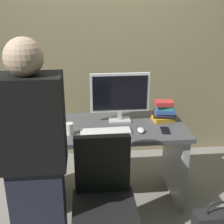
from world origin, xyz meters
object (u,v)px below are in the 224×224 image
monitor (120,95)px  keyboard (106,132)px  cell_phone (165,130)px  person_at_desk (35,167)px  cup_by_monitor (53,118)px  book_stack (164,112)px  cup_near_keyboard (70,129)px  desk (111,149)px  mouse (141,130)px  office_chair (104,210)px

monitor → keyboard: (-0.15, -0.25, -0.25)m
monitor → cell_phone: 0.52m
keyboard → person_at_desk: bearing=-127.9°
cup_by_monitor → book_stack: book_stack is taller
cup_near_keyboard → keyboard: bearing=0.6°
cup_by_monitor → book_stack: size_ratio=0.40×
cup_near_keyboard → book_stack: book_stack is taller
cup_near_keyboard → cup_by_monitor: size_ratio=1.10×
person_at_desk → cup_near_keyboard: size_ratio=16.44×
desk → keyboard: bearing=-113.7°
desk → keyboard: 0.30m
book_stack → desk: bearing=-171.3°
desk → mouse: bearing=-34.1°
monitor → cup_near_keyboard: 0.56m
desk → book_stack: book_stack is taller
book_stack → cup_by_monitor: bearing=178.0°
person_at_desk → monitor: 1.13m
person_at_desk → cup_by_monitor: person_at_desk is taller
cup_near_keyboard → cup_by_monitor: (-0.16, 0.26, -0.00)m
desk → cup_by_monitor: bearing=168.0°
book_stack → mouse: bearing=-137.5°
monitor → book_stack: (0.41, -0.03, -0.17)m
cup_near_keyboard → office_chair: bearing=-67.7°
monitor → book_stack: monitor is taller
keyboard → desk: bearing=64.8°
mouse → cup_by_monitor: 0.82m
office_chair → mouse: bearing=58.2°
monitor → cup_by_monitor: size_ratio=5.96×
book_stack → cell_phone: 0.25m
keyboard → cup_near_keyboard: 0.31m
keyboard → cell_phone: 0.52m
person_at_desk → monitor: (0.64, 0.92, 0.17)m
mouse → book_stack: book_stack is taller
keyboard → book_stack: 0.61m
office_chair → keyboard: bearing=84.5°
office_chair → keyboard: office_chair is taller
cup_near_keyboard → book_stack: 0.90m
office_chair → cell_phone: 0.89m
cup_near_keyboard → book_stack: size_ratio=0.44×
person_at_desk → cell_phone: person_at_desk is taller
cup_by_monitor → cell_phone: (0.98, -0.27, -0.04)m
person_at_desk → office_chair: bearing=8.9°
mouse → cell_phone: mouse is taller
desk → book_stack: 0.60m
mouse → office_chair: bearing=-121.8°
cup_by_monitor → office_chair: bearing=-64.7°
person_at_desk → monitor: bearing=55.0°
office_chair → cup_by_monitor: size_ratio=10.37×
office_chair → keyboard: size_ratio=2.19×
mouse → cup_by_monitor: cup_by_monitor is taller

